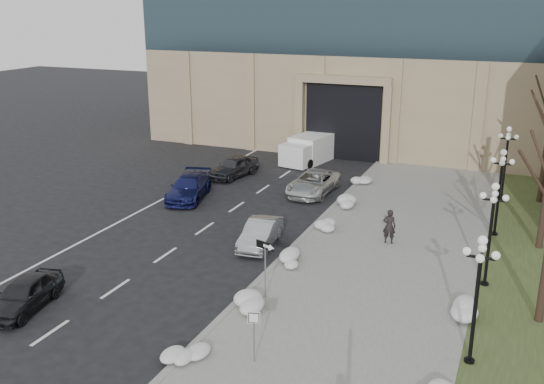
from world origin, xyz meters
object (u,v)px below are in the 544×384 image
Objects in this scene: car_c at (189,188)px; car_a at (24,294)px; car_d at (313,183)px; lamppost_a at (478,283)px; car_b at (260,234)px; one_way_sign at (268,253)px; keep_sign at (254,326)px; lamppost_b at (492,221)px; pedestrian at (389,226)px; car_e at (234,167)px; lamppost_c at (500,181)px; box_truck at (313,148)px; lamppost_d at (506,154)px.

car_a is at bearing -99.71° from car_c.
lamppost_a reaches higher than car_d.
one_way_sign is at bearing -70.24° from car_b.
keep_sign is 0.43× the size of lamppost_a.
pedestrian is at bearing 147.88° from lamppost_b.
one_way_sign is at bearing 169.17° from lamppost_a.
pedestrian is at bearing -21.34° from car_e.
car_b is 13.20m from lamppost_a.
lamppost_b is at bearing -90.00° from lamppost_c.
car_c is at bearing -97.39° from box_truck.
lamppost_d reaches higher than one_way_sign.
car_a is 0.82× the size of lamppost_d.
lamppost_d is at bearing 6.79° from car_c.
lamppost_a reaches higher than car_e.
lamppost_c is (17.05, 15.89, 2.41)m from car_a.
keep_sign is 17.38m from lamppost_c.
lamppost_a is at bearing 113.50° from pedestrian.
pedestrian is 0.38× the size of lamppost_b.
box_truck reaches higher than car_c.
pedestrian is at bearing 117.23° from lamppost_a.
lamppost_a is (11.42, -16.47, 2.35)m from car_d.
car_c is at bearing -15.33° from pedestrian.
car_d is at bearing 86.56° from keep_sign.
lamppost_d is at bearing 82.06° from one_way_sign.
lamppost_a is at bearing -90.00° from lamppost_d.
keep_sign is 0.43× the size of lamppost_b.
car_a is 0.82× the size of lamppost_a.
car_c is 1.05× the size of lamppost_c.
car_d is 1.19× the size of car_e.
car_c is 1.14× the size of car_e.
car_e is at bearing 101.24° from keep_sign.
lamppost_b reaches higher than keep_sign.
lamppost_c reaches higher than keep_sign.
car_a is 17.40m from pedestrian.
car_d is 8.63m from box_truck.
keep_sign is (11.51, -15.26, 0.77)m from car_c.
car_b is 0.85× the size of lamppost_d.
car_e is at bearing 134.94° from lamppost_a.
one_way_sign is (9.71, -16.41, 1.41)m from car_e.
lamppost_c is (18.33, 0.65, 2.35)m from car_c.
car_b is 2.24× the size of pedestrian.
lamppost_d is (18.33, 7.15, 2.35)m from car_c.
keep_sign is at bearing 77.73° from pedestrian.
pedestrian is 6.34m from lamppost_c.
car_d is at bearing 85.57° from car_b.
one_way_sign is at bearing -47.91° from car_e.
car_a is 1.50× the size of one_way_sign.
car_e reaches higher than car_a.
car_d is at bearing -50.40° from pedestrian.
car_b is at bearing -131.13° from lamppost_d.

